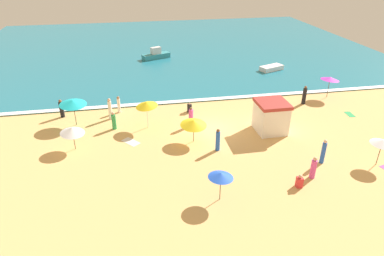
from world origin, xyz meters
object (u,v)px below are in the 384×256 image
Objects in this scene: lifeguard_cabana at (271,116)px; beach_umbrella_4 at (72,130)px; beachgoer_7 at (218,140)px; beachgoer_2 at (119,105)px; beachgoer_10 at (61,109)px; beach_umbrella_1 at (221,175)px; beachgoer_8 at (110,109)px; beachgoer_1 at (313,168)px; beach_umbrella_2 at (330,79)px; small_boat_0 at (272,68)px; beach_umbrella_6 at (383,142)px; beachgoer_9 at (191,117)px; beachgoer_5 at (323,152)px; beachgoer_0 at (299,182)px; small_boat_1 at (156,55)px; beachgoer_3 at (189,108)px; beachgoer_11 at (304,95)px; beach_umbrella_0 at (194,123)px; beach_umbrella_5 at (73,102)px; beach_umbrella_3 at (147,104)px.

beach_umbrella_4 is (-15.59, -0.10, 0.28)m from lifeguard_cabana.
lifeguard_cabana is 1.46× the size of beachgoer_7.
beachgoer_10 reaches higher than beachgoer_2.
beachgoer_8 is at bearing 118.30° from beach_umbrella_1.
beachgoer_1 is (15.84, -6.66, -0.87)m from beach_umbrella_4.
beach_umbrella_2 is 0.69× the size of small_boat_0.
beachgoer_9 is (-11.79, 8.14, -0.97)m from beach_umbrella_6.
beachgoer_10 is at bearing 149.80° from beachgoer_5.
beach_umbrella_1 is 1.17× the size of beachgoer_10.
beach_umbrella_6 is at bearing 6.99° from beachgoer_1.
beach_umbrella_2 is 1.26× the size of beachgoer_7.
beach_umbrella_6 reaches higher than beachgoer_2.
beach_umbrella_1 reaches higher than beachgoer_0.
lifeguard_cabana is 0.65× the size of small_boat_1.
beachgoer_11 reaches higher than beachgoer_3.
beach_umbrella_5 is (-9.41, 4.68, 0.45)m from beach_umbrella_0.
beach_umbrella_0 is 1.43× the size of beachgoer_10.
beach_umbrella_1 is 1.24× the size of beachgoer_1.
beachgoer_1 is (6.56, 1.04, -1.03)m from beach_umbrella_1.
beach_umbrella_0 is 1.31× the size of beachgoer_11.
beachgoer_2 is at bearing 146.57° from beachgoer_9.
beachgoer_7 is 0.55× the size of small_boat_0.
beach_umbrella_2 is 1.01× the size of beach_umbrella_6.
small_boat_0 is at bearing 71.94° from beachgoer_0.
beachgoer_3 is at bearing -9.73° from beachgoer_2.
beach_umbrella_2 is at bearing 30.65° from beachgoer_7.
beach_umbrella_1 is 0.49× the size of small_boat_1.
beachgoer_10 is (-4.30, 1.19, -0.15)m from beachgoer_8.
beach_umbrella_3 reaches higher than small_boat_1.
beach_umbrella_3 reaches higher than beachgoer_11.
beach_umbrella_0 is 0.95× the size of beach_umbrella_4.
beachgoer_1 reaches higher than small_boat_0.
small_boat_0 is at bearing 56.69° from beachgoer_7.
beachgoer_2 is 17.58m from small_boat_1.
beach_umbrella_4 is 1.42× the size of beachgoer_9.
beachgoer_9 is at bearing 145.39° from beach_umbrella_6.
beach_umbrella_2 reaches higher than beachgoer_8.
beach_umbrella_1 is at bearing -171.88° from beach_umbrella_6.
beach_umbrella_3 is at bearing 137.78° from beachgoer_1.
beachgoer_10 is (-17.37, 5.93, -0.54)m from lifeguard_cabana.
beachgoer_2 is at bearing 0.86° from beachgoer_10.
beach_umbrella_0 is at bearing -39.37° from beachgoer_8.
beach_umbrella_2 is 16.56m from beachgoer_0.
beachgoer_5 is at bearing -33.30° from beach_umbrella_3.
beach_umbrella_1 is 5.45m from beachgoer_0.
beach_umbrella_0 reaches higher than beachgoer_7.
beach_umbrella_3 is 1.28× the size of beachgoer_8.
beach_umbrella_2 reaches higher than beachgoer_1.
small_boat_1 is at bearing 82.91° from beach_umbrella_3.
beach_umbrella_6 is at bearing -25.41° from beach_umbrella_5.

